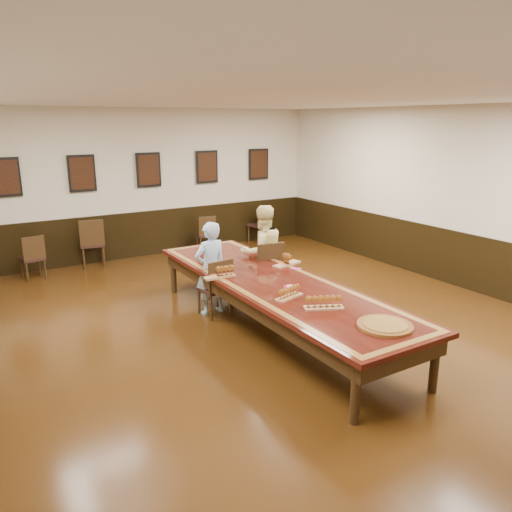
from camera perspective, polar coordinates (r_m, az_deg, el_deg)
floor at (r=7.28m, az=2.08°, el=-8.58°), size 8.00×10.00×0.02m
ceiling at (r=6.67m, az=2.36°, el=17.64°), size 8.00×10.00×0.02m
wall_back at (r=11.26m, az=-12.22°, el=8.11°), size 8.00×0.02×3.20m
wall_right at (r=9.59m, az=22.70°, el=6.09°), size 0.02×10.00×3.20m
chair_man at (r=7.70m, az=-4.79°, el=-3.54°), size 0.47×0.51×0.92m
chair_woman at (r=8.36m, az=1.06°, el=-1.61°), size 0.53×0.57×1.01m
spare_chair_a at (r=10.38m, az=-24.24°, el=-0.10°), size 0.46×0.49×0.85m
spare_chair_b at (r=10.80m, az=-18.22°, el=1.48°), size 0.56×0.59×1.01m
spare_chair_c at (r=11.49m, az=-5.76°, el=2.57°), size 0.48×0.51×0.85m
spare_chair_d at (r=12.34m, az=0.32°, el=3.71°), size 0.53×0.56×0.93m
person_man at (r=7.70m, az=-5.22°, el=-1.43°), size 0.57×0.40×1.46m
person_woman at (r=8.37m, az=0.75°, el=0.45°), size 0.86×0.70×1.59m
pink_phone at (r=7.59m, az=4.58°, el=-1.46°), size 0.15×0.16×0.01m
wainscoting at (r=7.09m, az=2.12°, el=-4.81°), size 8.00×10.00×1.00m
conference_table at (r=7.05m, az=2.13°, el=-3.96°), size 1.40×5.00×0.76m
posters at (r=11.16m, az=-12.18°, el=9.60°), size 6.14×0.04×0.74m
flight_a at (r=7.16m, az=-3.92°, el=-1.85°), size 0.47×0.17×0.17m
flight_b at (r=7.75m, az=3.55°, el=-0.44°), size 0.53×0.28×0.19m
flight_c at (r=6.33m, az=3.80°, el=-4.22°), size 0.44×0.24×0.16m
flight_d at (r=6.01m, az=7.76°, el=-5.32°), size 0.49×0.34×0.18m
red_plate_grp at (r=6.73m, az=4.01°, el=-3.58°), size 0.20×0.20×0.03m
carved_platter at (r=5.65m, az=14.51°, el=-7.72°), size 0.73×0.73×0.05m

